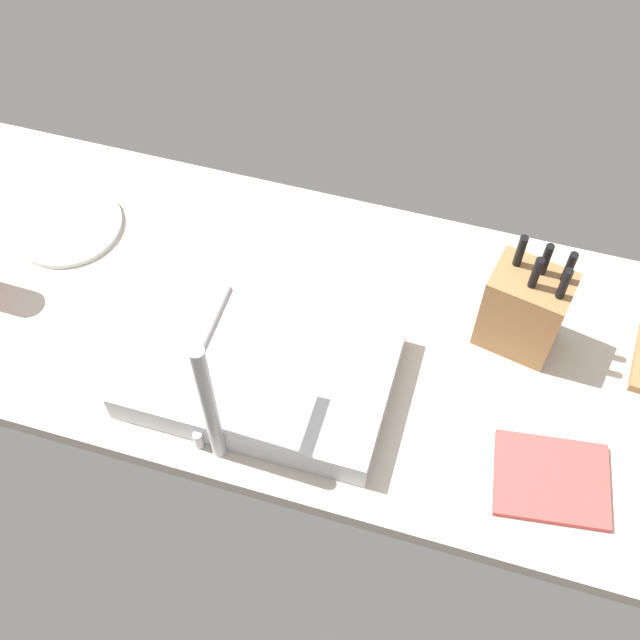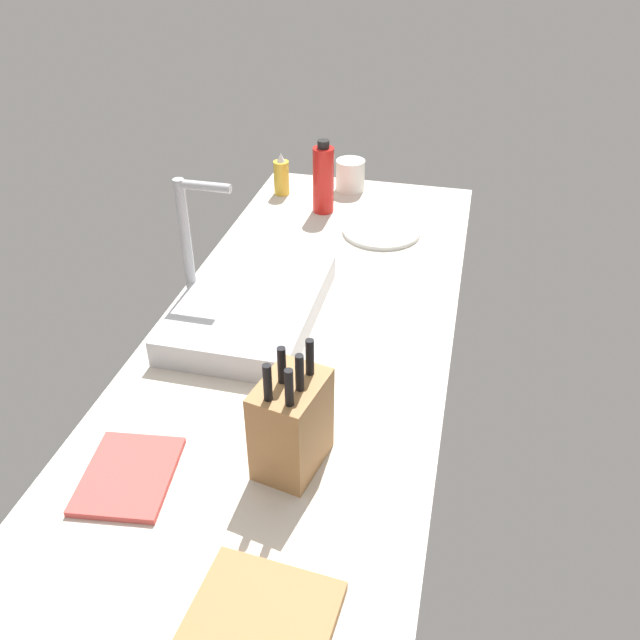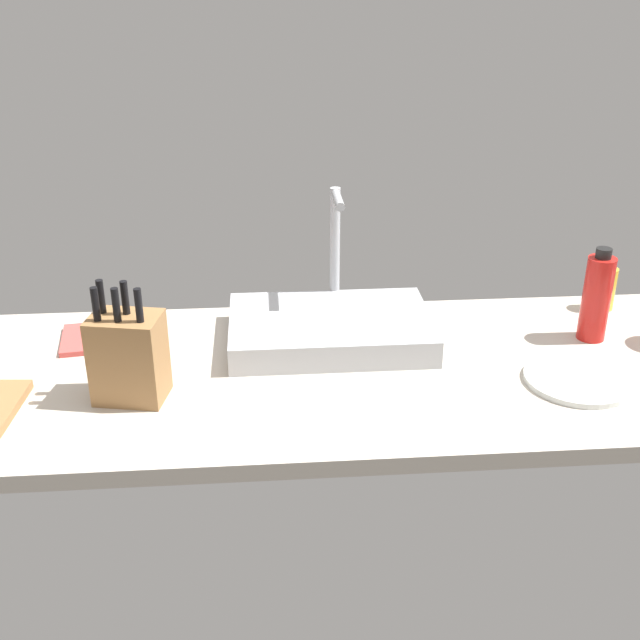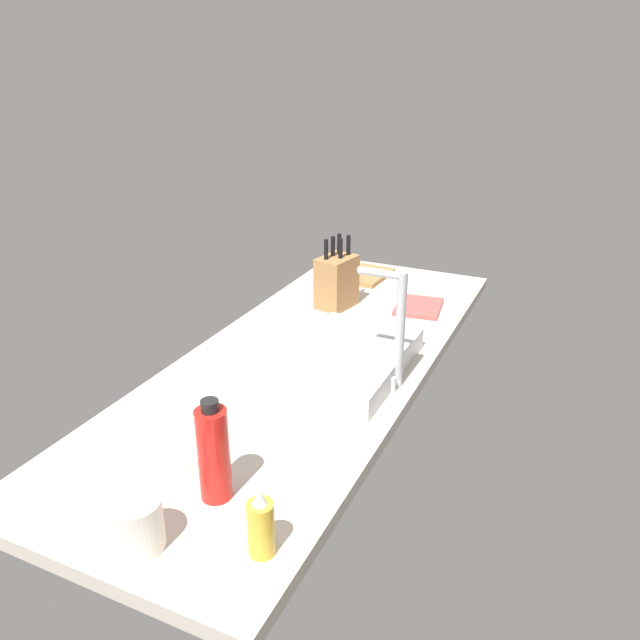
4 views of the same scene
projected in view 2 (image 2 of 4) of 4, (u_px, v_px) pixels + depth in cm
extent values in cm
cube|color=beige|center=(302.00, 338.00, 149.02)|extent=(175.77, 65.69, 3.50)
cube|color=#B7BABF|center=(251.00, 306.00, 151.04)|extent=(44.69, 29.45, 6.13)
cylinder|color=#B7BABF|center=(186.00, 245.00, 148.82)|extent=(2.40, 2.40, 31.07)
cylinder|color=#B7BABF|center=(204.00, 186.00, 139.49)|extent=(2.00, 11.57, 2.00)
cylinder|color=#B7BABF|center=(199.00, 288.00, 159.28)|extent=(1.60, 1.60, 4.00)
cube|color=#9E7042|center=(292.00, 425.00, 110.95)|extent=(15.00, 12.07, 17.47)
cylinder|color=black|center=(289.00, 388.00, 100.20)|extent=(1.65, 1.65, 6.64)
cylinder|color=black|center=(268.00, 383.00, 101.18)|extent=(1.65, 1.65, 6.64)
cylinder|color=black|center=(300.00, 373.00, 103.16)|extent=(1.65, 1.65, 6.64)
cylinder|color=black|center=(282.00, 365.00, 104.70)|extent=(1.65, 1.65, 6.64)
cylinder|color=black|center=(310.00, 357.00, 106.41)|extent=(1.65, 1.65, 6.64)
cube|color=#9E7042|center=(256.00, 632.00, 89.20)|extent=(22.53, 21.19, 1.80)
cylinder|color=gold|center=(281.00, 178.00, 207.03)|extent=(4.81, 4.81, 10.50)
cone|color=silver|center=(281.00, 157.00, 203.27)|extent=(2.64, 2.64, 2.80)
cylinder|color=red|center=(323.00, 180.00, 194.08)|extent=(6.21, 6.21, 19.38)
cylinder|color=black|center=(323.00, 144.00, 187.98)|extent=(3.42, 3.42, 2.20)
cylinder|color=silver|center=(381.00, 231.00, 187.29)|extent=(21.78, 21.78, 1.20)
cube|color=#CC4C47|center=(129.00, 475.00, 112.53)|extent=(20.10, 17.00, 1.20)
cylinder|color=silver|center=(350.00, 175.00, 209.63)|extent=(9.11, 9.11, 9.74)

